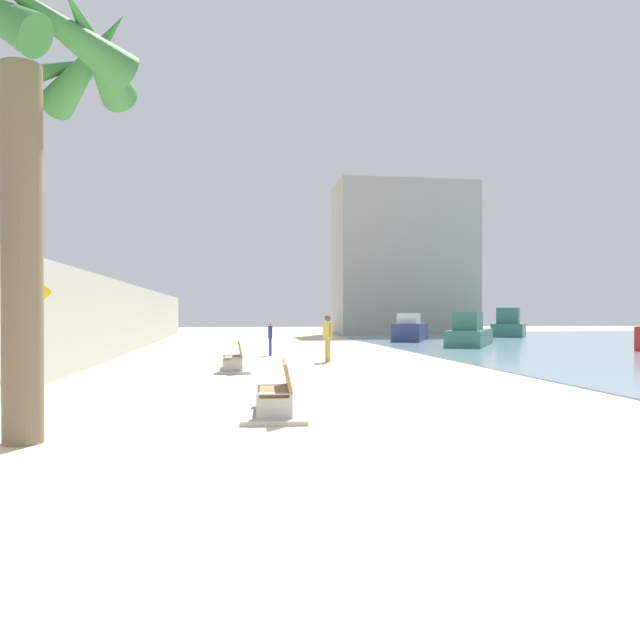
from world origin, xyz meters
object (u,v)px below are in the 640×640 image
(bench_far, at_px, (233,364))
(palm_tree, at_px, (22,96))
(person_walking, at_px, (270,336))
(pedestrian_sign, at_px, (33,319))
(boat_distant, at_px, (509,326))
(bench_near, at_px, (276,403))
(boat_nearest, at_px, (470,333))
(person_standing, at_px, (328,334))
(boat_mid_bay, at_px, (410,330))

(bench_far, bearing_deg, palm_tree, -105.70)
(person_walking, bearing_deg, pedestrian_sign, -116.27)
(palm_tree, relative_size, boat_distant, 1.14)
(palm_tree, relative_size, person_walking, 4.30)
(boat_distant, bearing_deg, bench_near, -120.50)
(bench_far, relative_size, boat_nearest, 0.29)
(person_standing, bearing_deg, pedestrian_sign, -133.41)
(person_walking, relative_size, boat_mid_bay, 0.24)
(person_standing, bearing_deg, bench_far, -135.59)
(bench_near, bearing_deg, boat_mid_bay, 69.29)
(bench_far, distance_m, boat_mid_bay, 23.75)
(bench_near, bearing_deg, boat_nearest, 60.90)
(palm_tree, bearing_deg, boat_distant, 56.64)
(boat_mid_bay, distance_m, pedestrian_sign, 30.37)
(boat_nearest, bearing_deg, boat_mid_bay, 102.08)
(bench_near, height_order, pedestrian_sign, pedestrian_sign)
(bench_far, height_order, person_walking, person_walking)
(palm_tree, bearing_deg, boat_nearest, 56.39)
(boat_nearest, distance_m, pedestrian_sign, 25.88)
(person_standing, relative_size, boat_nearest, 0.24)
(boat_nearest, xyz_separation_m, pedestrian_sign, (-17.73, -18.83, 0.97))
(palm_tree, xyz_separation_m, pedestrian_sign, (-1.52, 5.55, -3.16))
(palm_tree, xyz_separation_m, bench_near, (3.66, 1.84, -4.62))
(bench_near, distance_m, boat_nearest, 25.81)
(bench_near, xyz_separation_m, boat_distant, (20.84, 35.38, 0.62))
(person_walking, xyz_separation_m, boat_nearest, (11.62, 6.47, -0.15))
(person_standing, height_order, boat_mid_bay, boat_mid_bay)
(palm_tree, distance_m, bench_near, 6.18)
(bench_near, distance_m, boat_mid_bay, 31.37)
(person_standing, relative_size, pedestrian_sign, 0.65)
(bench_near, xyz_separation_m, pedestrian_sign, (-5.18, 3.71, 1.46))
(bench_near, xyz_separation_m, person_standing, (2.84, 12.19, 0.81))
(bench_near, distance_m, person_standing, 12.54)
(person_walking, bearing_deg, boat_distant, 44.10)
(palm_tree, distance_m, person_walking, 18.92)
(boat_distant, bearing_deg, person_walking, -135.90)
(boat_mid_bay, bearing_deg, pedestrian_sign, -122.41)
(boat_distant, distance_m, boat_nearest, 15.28)
(palm_tree, xyz_separation_m, boat_nearest, (16.21, 24.39, -4.13))
(bench_near, distance_m, pedestrian_sign, 6.54)
(bench_near, bearing_deg, person_standing, 76.89)
(boat_mid_bay, bearing_deg, palm_tree, -115.33)
(bench_near, relative_size, boat_mid_bay, 0.34)
(person_walking, xyz_separation_m, boat_distant, (19.92, 19.30, -0.02))
(bench_near, relative_size, pedestrian_sign, 0.79)
(palm_tree, relative_size, person_standing, 3.70)
(bench_near, relative_size, boat_nearest, 0.29)
(bench_near, relative_size, boat_distant, 0.37)
(bench_far, distance_m, person_standing, 5.01)
(palm_tree, relative_size, bench_near, 3.04)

